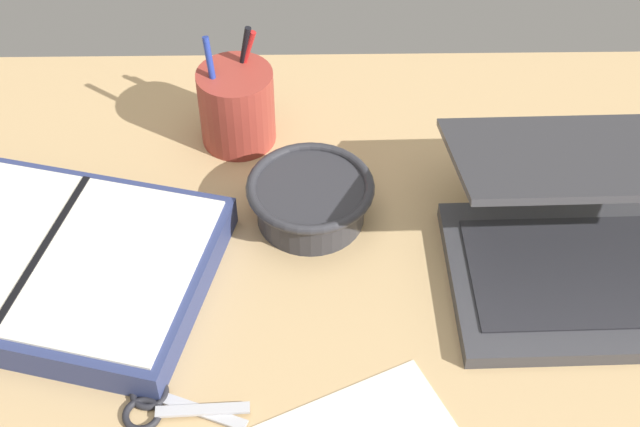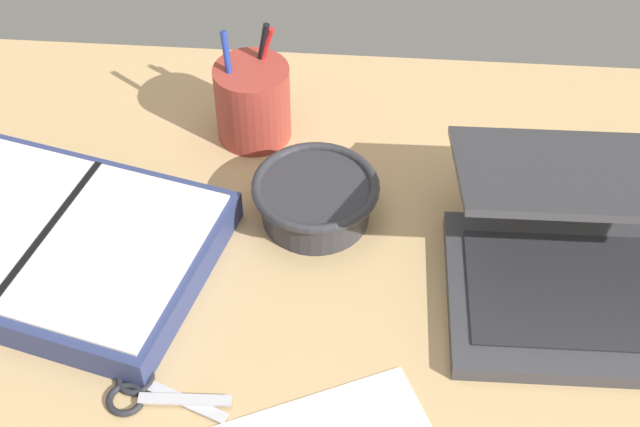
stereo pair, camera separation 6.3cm
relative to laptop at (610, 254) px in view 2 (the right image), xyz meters
The scene contains 6 objects.
desk_top 31.89cm from the laptop, 162.22° to the right, with size 140.00×100.00×2.00cm, color tan.
laptop is the anchor object (origin of this frame).
bowl 33.02cm from the laptop, 166.23° to the left, with size 14.81×14.81×5.57cm.
pen_cup 46.80cm from the laptop, 151.52° to the left, with size 9.48×9.48×15.43cm.
planner 61.12cm from the laptop, behind, with size 40.95×33.67×4.18cm.
scissors 50.48cm from the laptop, 159.19° to the right, with size 12.40×6.34×0.80cm.
Camera 2 is at (4.08, -55.57, 77.46)cm, focal length 50.00 mm.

